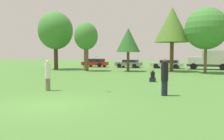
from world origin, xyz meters
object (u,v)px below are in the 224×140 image
Objects in this scene: frisbee at (96,57)px; tree_3 at (172,25)px; person_thrower at (48,75)px; tree_2 at (128,40)px; parked_car_silver at (168,64)px; person_catcher at (165,77)px; delivery_truck_white at (212,60)px; tree_0 at (56,31)px; parked_car_grey at (129,63)px; parked_car_red at (95,63)px; tree_1 at (86,37)px; bystander_sitting at (153,77)px; tree_4 at (206,29)px.

frisbee is 0.03× the size of tree_3.
tree_2 is at bearing 83.83° from person_thrower.
tree_3 reaches higher than parked_car_silver.
person_catcher is 0.33× the size of delivery_truck_white.
tree_0 is at bearing 116.07° from person_thrower.
frisbee is 0.05× the size of parked_car_silver.
parked_car_grey is at bearing 141.64° from tree_3.
parked_car_silver is (-1.17, 5.72, -4.86)m from tree_3.
parked_car_red is at bearing 69.93° from tree_0.
parked_car_red is at bearing 1.30° from parked_car_grey.
tree_1 is (-11.43, 14.32, 3.21)m from person_catcher.
frisbee is 0.04× the size of tree_1.
person_catcher reaches higher than bystander_sitting.
person_thrower is at bearing -72.20° from tree_1.
tree_4 reaches higher than tree_1.
bystander_sitting is at bearing 96.36° from parked_car_silver.
person_catcher is 0.25× the size of tree_0.
tree_2 is at bearing -178.24° from tree_4.
parked_car_grey is (-8.29, 22.43, -0.32)m from person_catcher.
tree_1 reaches higher than delivery_truck_white.
delivery_truck_white is (5.81, -0.59, 0.68)m from parked_car_silver.
tree_1 is at bearing 31.36° from delivery_truck_white.
bystander_sitting is at bearing -63.84° from tree_2.
tree_1 is (-9.76, 8.54, 3.77)m from bystander_sitting.
tree_0 is 15.08m from tree_3.
delivery_truck_white is at bearing 82.06° from tree_4.
person_thrower is 0.25× the size of tree_4.
tree_0 is 11.66m from parked_car_grey.
bystander_sitting is 0.19× the size of tree_2.
parked_car_grey is (-1.65, 23.06, -0.27)m from person_thrower.
tree_0 is at bearing -48.57° from person_catcher.
tree_3 is (14.99, 1.59, 0.37)m from tree_0.
parked_car_silver is (3.98, 23.40, -0.26)m from person_thrower.
tree_1 is (-4.80, 14.95, 3.26)m from person_thrower.
bystander_sitting is at bearing 128.97° from parked_car_red.
frisbee is 0.05× the size of tree_2.
parked_car_grey and parked_car_silver have the same top height.
person_thrower is at bearing -118.54° from tree_4.
tree_3 is at bearing 68.35° from person_thrower.
person_catcher reaches higher than parked_car_red.
tree_0 reaches higher than parked_car_grey.
tree_4 is at bearing -19.81° from tree_3.
delivery_truck_white is (19.63, 6.72, -3.82)m from tree_0.
tree_3 is (5.15, 17.68, 4.61)m from person_thrower.
tree_1 reaches higher than parked_car_red.
tree_4 is 1.75× the size of parked_car_red.
delivery_truck_white is (17.02, -0.43, 0.64)m from parked_car_red.
parked_car_red is (-12.19, 16.83, 0.29)m from bystander_sitting.
frisbee is 0.06× the size of parked_car_grey.
tree_4 is (6.05, 15.77, 2.87)m from frisbee.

